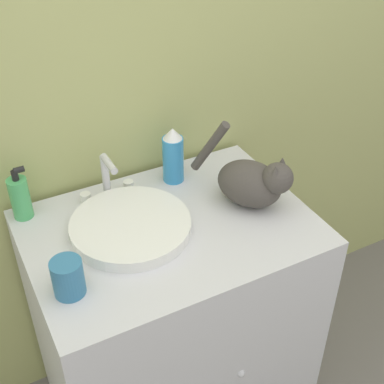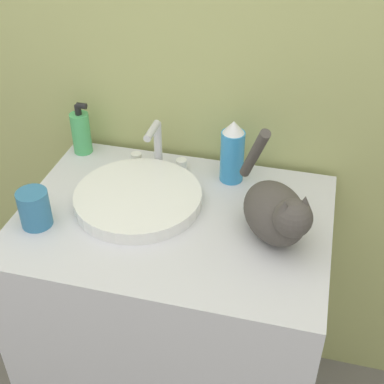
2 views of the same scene
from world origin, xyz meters
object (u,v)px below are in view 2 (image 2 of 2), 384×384
cat (277,211)px  cup (34,209)px  spray_bottle (232,152)px  soap_bottle (81,132)px

cat → cup: 0.62m
spray_bottle → cup: size_ratio=1.88×
cat → spray_bottle: (-0.16, 0.23, 0.01)m
spray_bottle → cup: (-0.45, -0.33, -0.04)m
soap_bottle → spray_bottle: spray_bottle is taller
cat → soap_bottle: (-0.64, 0.26, -0.01)m
soap_bottle → cup: size_ratio=1.68×
cat → cup: bearing=-113.5°
cup → cat: bearing=9.4°
cat → spray_bottle: size_ratio=1.64×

